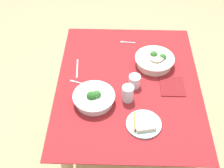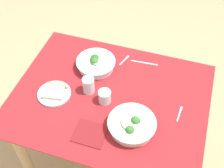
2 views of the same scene
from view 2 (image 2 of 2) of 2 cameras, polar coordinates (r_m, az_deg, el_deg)
ground_plane at (r=2.44m, az=-0.33°, el=-13.48°), size 6.00×6.00×0.00m
dining_table at (r=1.92m, az=-0.41°, el=-4.87°), size 1.17×0.92×0.75m
broccoli_bowl_far at (r=1.66m, az=3.80°, el=-7.81°), size 0.27×0.27×0.10m
broccoli_bowl_near at (r=1.96m, az=-3.10°, el=3.90°), size 0.26×0.26×0.09m
bread_side_plate at (r=1.85m, az=-10.93°, el=-1.63°), size 0.20×0.20×0.04m
water_glass_center at (r=1.77m, az=-1.41°, el=-2.40°), size 0.08×0.08×0.08m
water_glass_side at (r=1.81m, az=-4.48°, el=-0.23°), size 0.07×0.07×0.10m
fork_by_far_bowl at (r=2.03m, az=2.41°, el=4.59°), size 0.04×0.11×0.00m
fork_by_near_bowl at (r=1.78m, az=12.72°, el=-5.46°), size 0.02×0.11×0.00m
table_knife_left at (r=2.02m, az=6.15°, el=4.01°), size 0.18×0.02×0.00m
napkin_folded_upper at (r=1.67m, az=-4.22°, el=-9.35°), size 0.17×0.15×0.01m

